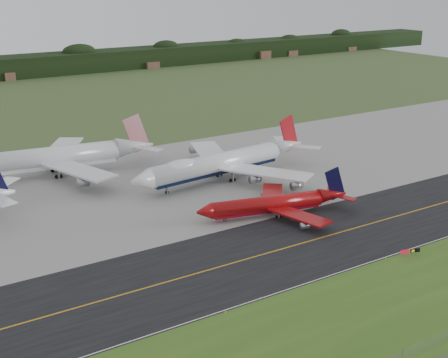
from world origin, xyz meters
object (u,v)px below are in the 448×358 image
jet_star_tail (54,158)px  taxiway_sign (410,251)px  jet_red_737 (275,204)px  jet_ba_747 (222,162)px

jet_star_tail → taxiway_sign: 108.21m
jet_red_737 → taxiway_sign: bearing=-74.0°
jet_red_737 → taxiway_sign: jet_red_737 is taller
jet_ba_747 → taxiway_sign: 66.79m
jet_red_737 → jet_star_tail: bearing=120.2°
taxiway_sign → jet_star_tail: bearing=115.5°
jet_ba_747 → taxiway_sign: size_ratio=14.06×
jet_red_737 → taxiway_sign: size_ratio=8.95×
jet_star_tail → jet_red_737: bearing=-59.8°
jet_red_737 → jet_ba_747: bearing=82.8°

